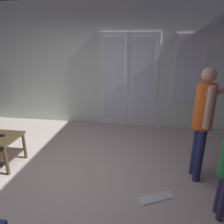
{
  "coord_description": "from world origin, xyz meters",
  "views": [
    {
      "loc": [
        1.09,
        -2.26,
        1.88
      ],
      "look_at": [
        0.7,
        0.34,
        1.01
      ],
      "focal_mm": 32.25,
      "sensor_mm": 36.0,
      "label": 1
    }
  ],
  "objects": [
    {
      "name": "wall_back_with_doors",
      "position": [
        0.11,
        2.48,
        1.4
      ],
      "size": [
        6.35,
        0.09,
        2.88
      ],
      "color": "silver",
      "rests_on": "ground_plane"
    },
    {
      "name": "loose_keyboard",
      "position": [
        1.34,
        -0.08,
        0.01
      ],
      "size": [
        0.45,
        0.31,
        0.02
      ],
      "color": "white",
      "rests_on": "ground_plane"
    },
    {
      "name": "ground_plane",
      "position": [
        0.0,
        0.0,
        -0.01
      ],
      "size": [
        6.35,
        5.02,
        0.02
      ],
      "primitive_type": "cube",
      "color": "#B1A399"
    },
    {
      "name": "tv_remote_black",
      "position": [
        -1.13,
        0.39,
        0.51
      ],
      "size": [
        0.17,
        0.06,
        0.02
      ],
      "primitive_type": "cube",
      "rotation": [
        0.0,
        0.0,
        -0.07
      ],
      "color": "black",
      "rests_on": "coffee_table"
    },
    {
      "name": "person_adult",
      "position": [
        1.95,
        0.47,
        0.98
      ],
      "size": [
        0.69,
        0.45,
        1.62
      ],
      "color": "navy",
      "rests_on": "ground_plane"
    }
  ]
}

